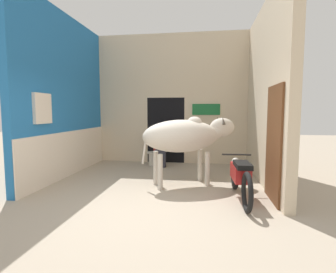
{
  "coord_description": "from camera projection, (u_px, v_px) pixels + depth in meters",
  "views": [
    {
      "loc": [
        1.11,
        -4.2,
        1.63
      ],
      "look_at": [
        0.23,
        1.8,
        1.05
      ],
      "focal_mm": 28.0,
      "sensor_mm": 36.0,
      "label": 1
    }
  ],
  "objects": [
    {
      "name": "wall_back_with_doorway",
      "position": [
        170.0,
        110.0,
        8.49
      ],
      "size": [
        4.68,
        0.94,
        4.03
      ],
      "color": "beige",
      "rests_on": "ground_plane"
    },
    {
      "name": "motorcycle_near",
      "position": [
        240.0,
        176.0,
        4.85
      ],
      "size": [
        0.58,
        1.93,
        0.77
      ],
      "color": "black",
      "rests_on": "ground_plane"
    },
    {
      "name": "wall_left_shopfront",
      "position": [
        65.0,
        99.0,
        6.58
      ],
      "size": [
        0.25,
        4.01,
        4.03
      ],
      "color": "#236BAD",
      "rests_on": "ground_plane"
    },
    {
      "name": "cow",
      "position": [
        186.0,
        136.0,
        5.77
      ],
      "size": [
        2.18,
        1.4,
        1.52
      ],
      "color": "beige",
      "rests_on": "ground_plane"
    },
    {
      "name": "wall_right_with_door",
      "position": [
        266.0,
        96.0,
        5.84
      ],
      "size": [
        0.22,
        4.01,
        4.03
      ],
      "color": "beige",
      "rests_on": "ground_plane"
    },
    {
      "name": "ground_plane",
      "position": [
        139.0,
        208.0,
        4.45
      ],
      "size": [
        30.0,
        30.0,
        0.0
      ],
      "primitive_type": "plane",
      "color": "tan"
    },
    {
      "name": "shopkeeper_seated",
      "position": [
        161.0,
        145.0,
        7.75
      ],
      "size": [
        0.44,
        0.33,
        1.24
      ],
      "color": "#282833",
      "rests_on": "ground_plane"
    },
    {
      "name": "plastic_stool",
      "position": [
        153.0,
        158.0,
        7.95
      ],
      "size": [
        0.38,
        0.38,
        0.41
      ],
      "color": "beige",
      "rests_on": "ground_plane"
    }
  ]
}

